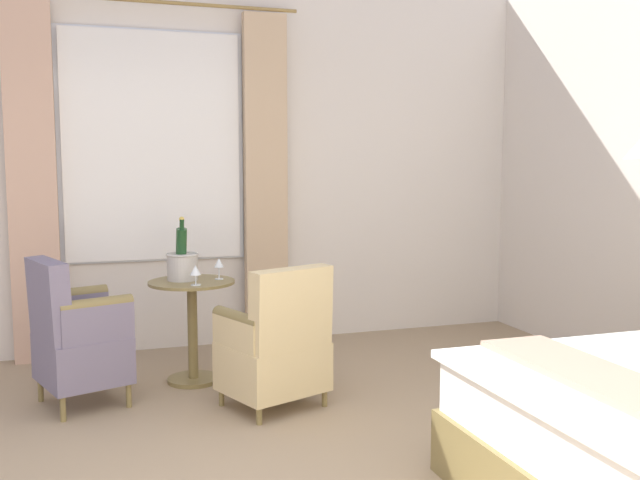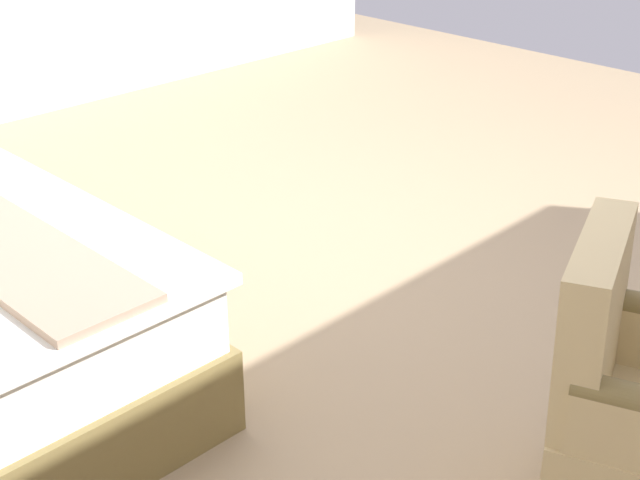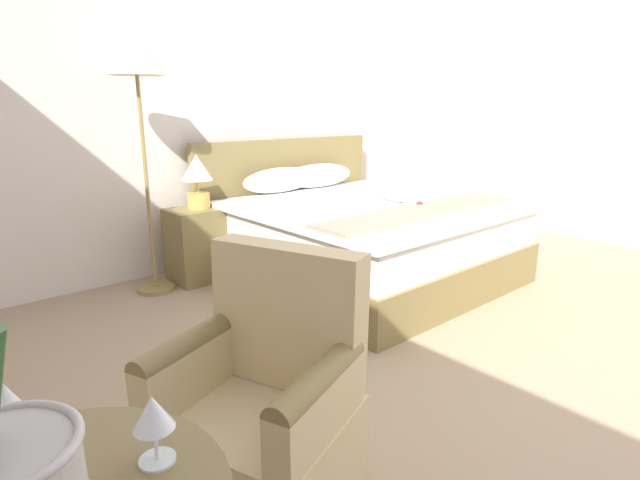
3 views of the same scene
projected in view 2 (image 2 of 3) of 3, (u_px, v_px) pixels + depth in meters
ground_plane at (373, 282)px, 4.03m from camera, size 8.06×8.06×0.00m
armchair_by_window at (639, 414)px, 2.53m from camera, size 0.70×0.73×0.92m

